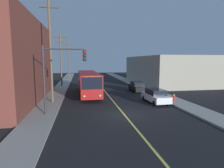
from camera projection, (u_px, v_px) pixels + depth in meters
ground_plane at (124, 114)px, 16.92m from camera, size 120.00×120.00×0.00m
sidewalk_left at (55, 96)px, 25.46m from camera, size 2.50×90.00×0.15m
sidewalk_right at (155, 93)px, 27.92m from camera, size 2.50×90.00×0.15m
lane_stripe_center at (103, 89)px, 31.58m from camera, size 0.16×60.00×0.01m
building_right_warehouse at (165, 70)px, 40.60m from camera, size 12.00×21.15×5.79m
city_bus at (88, 82)px, 26.64m from camera, size 2.86×12.21×3.20m
parked_car_white at (155, 96)px, 21.37m from camera, size 1.97×4.47×1.62m
parked_car_black at (137, 87)px, 28.93m from camera, size 1.86×4.42×1.62m
utility_pole_near at (50, 44)px, 20.45m from camera, size 2.40×0.28×11.94m
utility_pole_mid at (61, 58)px, 34.51m from camera, size 2.40×0.28×9.60m
utility_pole_far at (69, 58)px, 52.58m from camera, size 2.40×0.28×9.70m
traffic_signal_left_corner at (62, 67)px, 16.15m from camera, size 3.75×0.48×6.00m
fire_hydrant at (174, 98)px, 21.64m from camera, size 0.44×0.26×0.84m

